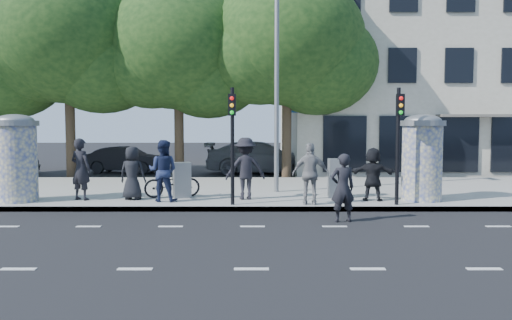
{
  "coord_description": "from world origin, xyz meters",
  "views": [
    {
      "loc": [
        0.07,
        -10.6,
        2.47
      ],
      "look_at": [
        0.08,
        3.5,
        1.48
      ],
      "focal_mm": 35.0,
      "sensor_mm": 36.0,
      "label": 1
    }
  ],
  "objects_px": {
    "ped_d": "(245,168)",
    "cabinet_right": "(338,178)",
    "ped_b": "(81,169)",
    "ped_f": "(373,174)",
    "traffic_pole_far": "(398,133)",
    "bicycle": "(172,183)",
    "man_road": "(343,188)",
    "cabinet_left": "(182,180)",
    "ped_e": "(311,174)",
    "car_right": "(261,158)",
    "ad_column_right": "(422,156)",
    "ad_column_left": "(16,156)",
    "ped_a": "(132,173)",
    "traffic_pole_near": "(232,133)",
    "street_lamp": "(277,57)",
    "ped_c": "(163,171)"
  },
  "relations": [
    {
      "from": "ad_column_left",
      "to": "traffic_pole_near",
      "type": "relative_size",
      "value": 0.78
    },
    {
      "from": "ped_f",
      "to": "cabinet_left",
      "type": "height_order",
      "value": "ped_f"
    },
    {
      "from": "ped_b",
      "to": "ped_f",
      "type": "relative_size",
      "value": 1.17
    },
    {
      "from": "ped_f",
      "to": "ad_column_right",
      "type": "bearing_deg",
      "value": -165.26
    },
    {
      "from": "traffic_pole_near",
      "to": "man_road",
      "type": "xyz_separation_m",
      "value": [
        2.89,
        -1.77,
        -1.35
      ]
    },
    {
      "from": "ped_d",
      "to": "car_right",
      "type": "relative_size",
      "value": 0.34
    },
    {
      "from": "traffic_pole_far",
      "to": "bicycle",
      "type": "height_order",
      "value": "traffic_pole_far"
    },
    {
      "from": "ped_e",
      "to": "bicycle",
      "type": "distance_m",
      "value": 4.57
    },
    {
      "from": "ad_column_right",
      "to": "street_lamp",
      "type": "distance_m",
      "value": 5.81
    },
    {
      "from": "traffic_pole_near",
      "to": "bicycle",
      "type": "bearing_deg",
      "value": 141.92
    },
    {
      "from": "ad_column_left",
      "to": "bicycle",
      "type": "height_order",
      "value": "ad_column_left"
    },
    {
      "from": "ped_c",
      "to": "ped_d",
      "type": "bearing_deg",
      "value": -161.54
    },
    {
      "from": "traffic_pole_near",
      "to": "ped_e",
      "type": "xyz_separation_m",
      "value": [
        2.28,
        0.06,
        -1.18
      ]
    },
    {
      "from": "ped_d",
      "to": "cabinet_left",
      "type": "relative_size",
      "value": 1.7
    },
    {
      "from": "ad_column_right",
      "to": "ped_d",
      "type": "xyz_separation_m",
      "value": [
        -5.45,
        0.24,
        -0.42
      ]
    },
    {
      "from": "traffic_pole_near",
      "to": "cabinet_right",
      "type": "height_order",
      "value": "traffic_pole_near"
    },
    {
      "from": "bicycle",
      "to": "traffic_pole_far",
      "type": "bearing_deg",
      "value": -121.06
    },
    {
      "from": "ped_c",
      "to": "cabinet_left",
      "type": "height_order",
      "value": "ped_c"
    },
    {
      "from": "ad_column_left",
      "to": "cabinet_left",
      "type": "relative_size",
      "value": 2.33
    },
    {
      "from": "ad_column_right",
      "to": "ped_e",
      "type": "height_order",
      "value": "ad_column_right"
    },
    {
      "from": "ped_e",
      "to": "traffic_pole_near",
      "type": "bearing_deg",
      "value": 7.0
    },
    {
      "from": "ped_f",
      "to": "car_right",
      "type": "relative_size",
      "value": 0.29
    },
    {
      "from": "ped_a",
      "to": "cabinet_left",
      "type": "xyz_separation_m",
      "value": [
        1.48,
        0.4,
        -0.27
      ]
    },
    {
      "from": "ad_column_right",
      "to": "cabinet_right",
      "type": "distance_m",
      "value": 2.67
    },
    {
      "from": "ped_b",
      "to": "cabinet_left",
      "type": "bearing_deg",
      "value": -148.32
    },
    {
      "from": "man_road",
      "to": "cabinet_left",
      "type": "xyz_separation_m",
      "value": [
        -4.58,
        3.22,
        -0.16
      ]
    },
    {
      "from": "bicycle",
      "to": "ped_d",
      "type": "bearing_deg",
      "value": -118.3
    },
    {
      "from": "ped_d",
      "to": "cabinet_right",
      "type": "relative_size",
      "value": 1.55
    },
    {
      "from": "ped_e",
      "to": "car_right",
      "type": "xyz_separation_m",
      "value": [
        -1.33,
        10.95,
        -0.24
      ]
    },
    {
      "from": "traffic_pole_near",
      "to": "car_right",
      "type": "relative_size",
      "value": 0.6
    },
    {
      "from": "man_road",
      "to": "ped_f",
      "type": "bearing_deg",
      "value": -128.63
    },
    {
      "from": "ad_column_left",
      "to": "ped_a",
      "type": "xyz_separation_m",
      "value": [
        3.43,
        0.35,
        -0.55
      ]
    },
    {
      "from": "ped_b",
      "to": "cabinet_left",
      "type": "distance_m",
      "value": 3.12
    },
    {
      "from": "ad_column_left",
      "to": "street_lamp",
      "type": "xyz_separation_m",
      "value": [
        8.0,
        2.13,
        3.26
      ]
    },
    {
      "from": "traffic_pole_far",
      "to": "cabinet_right",
      "type": "relative_size",
      "value": 2.73
    },
    {
      "from": "ped_c",
      "to": "traffic_pole_far",
      "type": "bearing_deg",
      "value": -177.41
    },
    {
      "from": "ad_column_left",
      "to": "ped_e",
      "type": "xyz_separation_m",
      "value": [
        8.88,
        -0.65,
        -0.48
      ]
    },
    {
      "from": "bicycle",
      "to": "ped_a",
      "type": "bearing_deg",
      "value": 96.19
    },
    {
      "from": "man_road",
      "to": "cabinet_right",
      "type": "distance_m",
      "value": 3.32
    },
    {
      "from": "traffic_pole_near",
      "to": "traffic_pole_far",
      "type": "distance_m",
      "value": 4.8
    },
    {
      "from": "ped_e",
      "to": "ped_f",
      "type": "xyz_separation_m",
      "value": [
        2.0,
        0.76,
        -0.08
      ]
    },
    {
      "from": "traffic_pole_far",
      "to": "ped_e",
      "type": "xyz_separation_m",
      "value": [
        -2.52,
        0.06,
        -1.18
      ]
    },
    {
      "from": "ad_column_right",
      "to": "man_road",
      "type": "distance_m",
      "value": 4.0
    },
    {
      "from": "traffic_pole_near",
      "to": "ped_c",
      "type": "height_order",
      "value": "traffic_pole_near"
    },
    {
      "from": "ad_column_left",
      "to": "man_road",
      "type": "xyz_separation_m",
      "value": [
        9.49,
        -2.47,
        -0.66
      ]
    },
    {
      "from": "traffic_pole_far",
      "to": "traffic_pole_near",
      "type": "bearing_deg",
      "value": 180.0
    },
    {
      "from": "ped_d",
      "to": "ped_e",
      "type": "xyz_separation_m",
      "value": [
        1.92,
        -1.09,
        -0.06
      ]
    },
    {
      "from": "traffic_pole_far",
      "to": "street_lamp",
      "type": "distance_m",
      "value": 5.12
    },
    {
      "from": "ped_c",
      "to": "ad_column_left",
      "type": "bearing_deg",
      "value": 8.32
    },
    {
      "from": "ped_f",
      "to": "car_right",
      "type": "distance_m",
      "value": 10.72
    }
  ]
}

